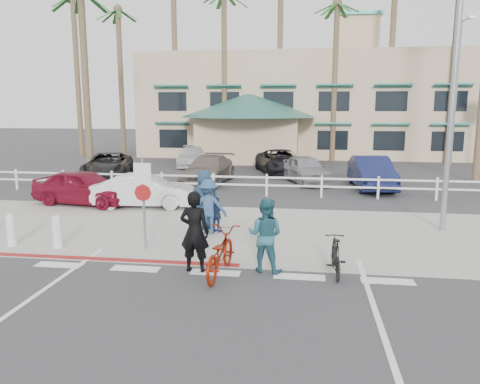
# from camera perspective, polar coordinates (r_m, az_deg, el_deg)

# --- Properties ---
(ground) EXTENTS (140.00, 140.00, 0.00)m
(ground) POSITION_cam_1_polar(r_m,az_deg,el_deg) (10.84, -3.64, -10.95)
(ground) COLOR #333335
(bike_path) EXTENTS (12.00, 16.00, 0.01)m
(bike_path) POSITION_cam_1_polar(r_m,az_deg,el_deg) (9.05, -6.27, -15.46)
(bike_path) COLOR #333335
(bike_path) RESTS_ON ground
(sidewalk_plaza) EXTENTS (22.00, 7.00, 0.01)m
(sidewalk_plaza) POSITION_cam_1_polar(r_m,az_deg,el_deg) (15.06, -0.18, -4.76)
(sidewalk_plaza) COLOR gray
(sidewalk_plaza) RESTS_ON ground
(cross_street) EXTENTS (40.00, 5.00, 0.01)m
(cross_street) POSITION_cam_1_polar(r_m,az_deg,el_deg) (18.92, 1.55, -1.62)
(cross_street) COLOR #333335
(cross_street) RESTS_ON ground
(parking_lot) EXTENTS (50.00, 16.00, 0.01)m
(parking_lot) POSITION_cam_1_polar(r_m,az_deg,el_deg) (28.24, 3.73, 2.36)
(parking_lot) COLOR #333335
(parking_lot) RESTS_ON ground
(curb_red) EXTENTS (7.00, 0.25, 0.02)m
(curb_red) POSITION_cam_1_polar(r_m,az_deg,el_deg) (12.81, -15.91, -7.90)
(curb_red) COLOR maroon
(curb_red) RESTS_ON ground
(rail_fence) EXTENTS (29.40, 0.16, 1.00)m
(rail_fence) POSITION_cam_1_polar(r_m,az_deg,el_deg) (20.73, 3.55, 0.82)
(rail_fence) COLOR silver
(rail_fence) RESTS_ON ground
(building) EXTENTS (28.00, 16.00, 11.30)m
(building) POSITION_cam_1_polar(r_m,az_deg,el_deg) (40.92, 8.10, 12.70)
(building) COLOR #CAAF8A
(building) RESTS_ON ground
(sign_post) EXTENTS (0.50, 0.10, 2.90)m
(sign_post) POSITION_cam_1_polar(r_m,az_deg,el_deg) (13.09, -11.66, -0.80)
(sign_post) COLOR gray
(sign_post) RESTS_ON ground
(bollard_0) EXTENTS (0.26, 0.26, 0.95)m
(bollard_0) POSITION_cam_1_polar(r_m,az_deg,el_deg) (14.16, -21.39, -4.51)
(bollard_0) COLOR silver
(bollard_0) RESTS_ON ground
(bollard_1) EXTENTS (0.26, 0.26, 0.95)m
(bollard_1) POSITION_cam_1_polar(r_m,az_deg,el_deg) (14.89, -26.11, -4.16)
(bollard_1) COLOR silver
(bollard_1) RESTS_ON ground
(streetlight_0) EXTENTS (0.60, 2.00, 9.00)m
(streetlight_0) POSITION_cam_1_polar(r_m,az_deg,el_deg) (16.02, 24.57, 11.47)
(streetlight_0) COLOR gray
(streetlight_0) RESTS_ON ground
(streetlight_1) EXTENTS (0.60, 2.00, 9.50)m
(streetlight_1) POSITION_cam_1_polar(r_m,az_deg,el_deg) (35.32, 24.80, 10.78)
(streetlight_1) COLOR gray
(streetlight_1) RESTS_ON ground
(palm_0) EXTENTS (4.00, 4.00, 15.00)m
(palm_0) POSITION_cam_1_polar(r_m,az_deg,el_deg) (40.33, -19.32, 14.90)
(palm_0) COLOR #205525
(palm_0) RESTS_ON ground
(palm_1) EXTENTS (4.00, 4.00, 13.00)m
(palm_1) POSITION_cam_1_polar(r_m,az_deg,el_deg) (37.70, -14.36, 13.98)
(palm_1) COLOR #205525
(palm_1) RESTS_ON ground
(palm_2) EXTENTS (4.00, 4.00, 16.00)m
(palm_2) POSITION_cam_1_polar(r_m,az_deg,el_deg) (37.49, -7.95, 16.52)
(palm_2) COLOR #205525
(palm_2) RESTS_ON ground
(palm_3) EXTENTS (4.00, 4.00, 14.00)m
(palm_3) POSITION_cam_1_polar(r_m,az_deg,el_deg) (35.54, -1.92, 15.33)
(palm_3) COLOR #205525
(palm_3) RESTS_ON ground
(palm_4) EXTENTS (4.00, 4.00, 15.00)m
(palm_4) POSITION_cam_1_polar(r_m,az_deg,el_deg) (36.12, 4.87, 16.02)
(palm_4) COLOR #205525
(palm_4) RESTS_ON ground
(palm_5) EXTENTS (4.00, 4.00, 13.00)m
(palm_5) POSITION_cam_1_polar(r_m,az_deg,el_deg) (35.03, 11.51, 14.39)
(palm_5) COLOR #205525
(palm_5) RESTS_ON ground
(palm_6) EXTENTS (4.00, 4.00, 17.00)m
(palm_6) POSITION_cam_1_polar(r_m,az_deg,el_deg) (36.65, 18.07, 17.06)
(palm_6) COLOR #205525
(palm_6) RESTS_ON ground
(palm_7) EXTENTS (4.00, 4.00, 14.00)m
(palm_7) POSITION_cam_1_polar(r_m,az_deg,el_deg) (36.40, 24.62, 14.31)
(palm_7) COLOR #205525
(palm_7) RESTS_ON ground
(palm_10) EXTENTS (4.00, 4.00, 12.00)m
(palm_10) POSITION_cam_1_polar(r_m,az_deg,el_deg) (27.73, -18.39, 14.14)
(palm_10) COLOR #205525
(palm_10) RESTS_ON ground
(bike_red) EXTENTS (0.91, 2.15, 1.10)m
(bike_red) POSITION_cam_1_polar(r_m,az_deg,el_deg) (11.09, -2.49, -7.43)
(bike_red) COLOR maroon
(bike_red) RESTS_ON ground
(rider_red) EXTENTS (0.76, 0.53, 1.99)m
(rider_red) POSITION_cam_1_polar(r_m,az_deg,el_deg) (11.26, -5.55, -4.83)
(rider_red) COLOR black
(rider_red) RESTS_ON ground
(bike_black) EXTENTS (0.52, 1.60, 0.95)m
(bike_black) POSITION_cam_1_polar(r_m,az_deg,el_deg) (11.36, 11.59, -7.61)
(bike_black) COLOR black
(bike_black) RESTS_ON ground
(rider_black) EXTENTS (1.01, 0.87, 1.81)m
(rider_black) POSITION_cam_1_polar(r_m,az_deg,el_deg) (11.26, 3.11, -5.28)
(rider_black) COLOR #225562
(rider_black) RESTS_ON ground
(pedestrian_a) EXTENTS (1.14, 0.69, 1.74)m
(pedestrian_a) POSITION_cam_1_polar(r_m,az_deg,el_deg) (14.59, -3.83, -1.79)
(pedestrian_a) COLOR navy
(pedestrian_a) RESTS_ON ground
(pedestrian_child) EXTENTS (0.72, 0.50, 1.14)m
(pedestrian_child) POSITION_cam_1_polar(r_m,az_deg,el_deg) (14.76, -2.83, -2.82)
(pedestrian_child) COLOR #1A2A4B
(pedestrian_child) RESTS_ON ground
(pedestrian_b) EXTENTS (0.99, 0.68, 1.95)m
(pedestrian_b) POSITION_cam_1_polar(r_m,az_deg,el_deg) (15.17, -4.36, -0.92)
(pedestrian_b) COLOR #1A314A
(pedestrian_b) RESTS_ON ground
(car_white_sedan) EXTENTS (4.10, 1.78, 1.31)m
(car_white_sedan) POSITION_cam_1_polar(r_m,az_deg,el_deg) (18.85, -11.56, 0.15)
(car_white_sedan) COLOR silver
(car_white_sedan) RESTS_ON ground
(car_red_compact) EXTENTS (4.43, 2.40, 1.43)m
(car_red_compact) POSITION_cam_1_polar(r_m,az_deg,el_deg) (19.98, -18.51, 0.57)
(car_red_compact) COLOR maroon
(car_red_compact) RESTS_ON ground
(lot_car_0) EXTENTS (3.51, 5.48, 1.41)m
(lot_car_0) POSITION_cam_1_polar(r_m,az_deg,el_deg) (27.24, -15.83, 3.18)
(lot_car_0) COLOR black
(lot_car_0) RESTS_ON ground
(lot_car_1) EXTENTS (2.40, 5.02, 1.41)m
(lot_car_1) POSITION_cam_1_polar(r_m,az_deg,el_deg) (24.30, -3.93, 2.72)
(lot_car_1) COLOR #655B53
(lot_car_1) RESTS_ON ground
(lot_car_2) EXTENTS (3.00, 4.51, 1.43)m
(lot_car_2) POSITION_cam_1_polar(r_m,az_deg,el_deg) (24.65, 7.99, 2.77)
(lot_car_2) COLOR gray
(lot_car_2) RESTS_ON ground
(lot_car_3) EXTENTS (1.96, 4.80, 1.55)m
(lot_car_3) POSITION_cam_1_polar(r_m,az_deg,el_deg) (23.54, 15.75, 2.27)
(lot_car_3) COLOR #151C4A
(lot_car_3) RESTS_ON ground
(lot_car_4) EXTENTS (2.53, 4.68, 1.29)m
(lot_car_4) POSITION_cam_1_polar(r_m,az_deg,el_deg) (31.40, -5.85, 4.32)
(lot_car_4) COLOR silver
(lot_car_4) RESTS_ON ground
(lot_car_5) EXTENTS (3.69, 5.53, 1.41)m
(lot_car_5) POSITION_cam_1_polar(r_m,az_deg,el_deg) (27.89, 5.02, 3.70)
(lot_car_5) COLOR black
(lot_car_5) RESTS_ON ground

